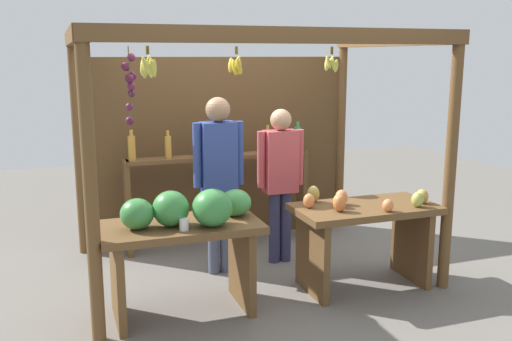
{
  "coord_description": "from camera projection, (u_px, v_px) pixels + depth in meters",
  "views": [
    {
      "loc": [
        -1.68,
        -4.99,
        2.05
      ],
      "look_at": [
        0.0,
        -0.2,
        1.01
      ],
      "focal_mm": 39.96,
      "sensor_mm": 36.0,
      "label": 1
    }
  ],
  "objects": [
    {
      "name": "ground_plane",
      "position": [
        249.0,
        268.0,
        5.56
      ],
      "size": [
        12.0,
        12.0,
        0.0
      ],
      "primitive_type": "plane",
      "color": "slate",
      "rests_on": "ground"
    },
    {
      "name": "market_stall",
      "position": [
        234.0,
        128.0,
        5.71
      ],
      "size": [
        3.11,
        2.12,
        2.25
      ],
      "color": "brown",
      "rests_on": "ground"
    },
    {
      "name": "fruit_counter_left",
      "position": [
        186.0,
        231.0,
        4.45
      ],
      "size": [
        1.26,
        0.64,
        1.04
      ],
      "color": "brown",
      "rests_on": "ground"
    },
    {
      "name": "fruit_counter_right",
      "position": [
        364.0,
        226.0,
        5.02
      ],
      "size": [
        1.25,
        0.65,
        0.9
      ],
      "color": "brown",
      "rests_on": "ground"
    },
    {
      "name": "bottle_shelf_unit",
      "position": [
        219.0,
        173.0,
        6.08
      ],
      "size": [
        1.99,
        0.22,
        1.34
      ],
      "color": "brown",
      "rests_on": "ground"
    },
    {
      "name": "vendor_man",
      "position": [
        219.0,
        169.0,
        5.26
      ],
      "size": [
        0.48,
        0.23,
        1.67
      ],
      "rotation": [
        0.0,
        0.0,
        -0.18
      ],
      "color": "#4C536F",
      "rests_on": "ground"
    },
    {
      "name": "vendor_woman",
      "position": [
        280.0,
        172.0,
        5.57
      ],
      "size": [
        0.48,
        0.21,
        1.54
      ],
      "rotation": [
        0.0,
        0.0,
        -0.16
      ],
      "color": "#313153",
      "rests_on": "ground"
    }
  ]
}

